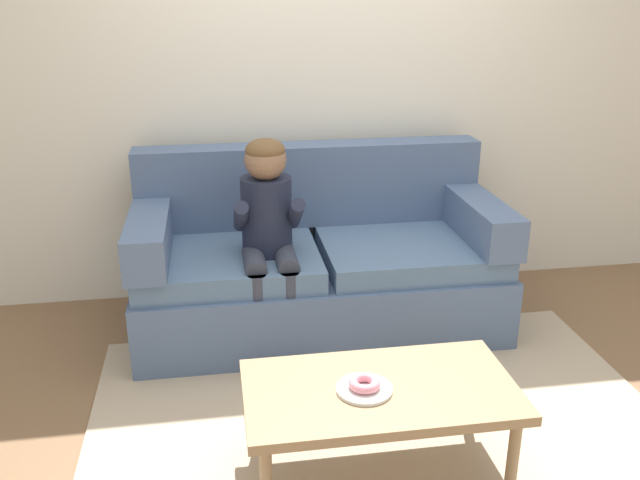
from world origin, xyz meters
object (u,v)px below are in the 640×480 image
object	(u,v)px
coffee_table	(380,396)
person_child	(268,226)
couch	(317,265)
toy_controller	(436,380)
donut	(364,383)

from	to	relation	value
coffee_table	person_child	distance (m)	1.19
couch	coffee_table	distance (m)	1.31
coffee_table	toy_controller	size ratio (longest dim) A/B	4.53
donut	toy_controller	size ratio (longest dim) A/B	0.53
person_child	donut	bearing A→B (deg)	-77.44
couch	coffee_table	size ratio (longest dim) A/B	1.92
couch	toy_controller	world-z (taller)	couch
couch	toy_controller	distance (m)	0.93
donut	toy_controller	world-z (taller)	donut
couch	toy_controller	bearing A→B (deg)	-58.13
coffee_table	donut	bearing A→B (deg)	-164.30
couch	toy_controller	size ratio (longest dim) A/B	8.70
donut	person_child	bearing A→B (deg)	102.56
couch	person_child	world-z (taller)	person_child
coffee_table	person_child	xyz separation A→B (m)	(-0.32, 1.10, 0.31)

